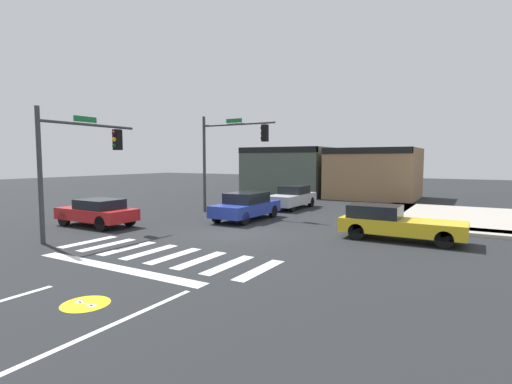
{
  "coord_description": "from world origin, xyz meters",
  "views": [
    {
      "loc": [
        9.48,
        -14.24,
        3.26
      ],
      "look_at": [
        0.41,
        1.31,
        1.76
      ],
      "focal_mm": 27.12,
      "sensor_mm": 36.0,
      "label": 1
    }
  ],
  "objects_px": {
    "traffic_signal_southwest": "(79,152)",
    "car_yellow": "(395,223)",
    "car_red": "(97,212)",
    "car_silver": "(292,197)",
    "traffic_signal_northwest": "(229,147)",
    "car_blue": "(246,206)"
  },
  "relations": [
    {
      "from": "traffic_signal_southwest",
      "to": "car_yellow",
      "type": "bearing_deg",
      "value": -63.22
    },
    {
      "from": "traffic_signal_southwest",
      "to": "car_silver",
      "type": "distance_m",
      "value": 14.03
    },
    {
      "from": "traffic_signal_southwest",
      "to": "car_yellow",
      "type": "relative_size",
      "value": 1.12
    },
    {
      "from": "traffic_signal_southwest",
      "to": "car_blue",
      "type": "distance_m",
      "value": 8.73
    },
    {
      "from": "traffic_signal_southwest",
      "to": "car_silver",
      "type": "relative_size",
      "value": 1.16
    },
    {
      "from": "car_blue",
      "to": "car_yellow",
      "type": "relative_size",
      "value": 0.96
    },
    {
      "from": "traffic_signal_northwest",
      "to": "car_red",
      "type": "distance_m",
      "value": 8.29
    },
    {
      "from": "car_red",
      "to": "car_silver",
      "type": "bearing_deg",
      "value": -115.15
    },
    {
      "from": "car_blue",
      "to": "car_silver",
      "type": "height_order",
      "value": "car_silver"
    },
    {
      "from": "car_blue",
      "to": "car_yellow",
      "type": "distance_m",
      "value": 8.13
    },
    {
      "from": "traffic_signal_northwest",
      "to": "traffic_signal_southwest",
      "type": "distance_m",
      "value": 9.04
    },
    {
      "from": "car_blue",
      "to": "car_silver",
      "type": "distance_m",
      "value": 5.86
    },
    {
      "from": "car_red",
      "to": "car_blue",
      "type": "xyz_separation_m",
      "value": [
        5.28,
        5.4,
        0.06
      ]
    },
    {
      "from": "car_silver",
      "to": "car_yellow",
      "type": "xyz_separation_m",
      "value": [
        7.99,
        -7.3,
        -0.05
      ]
    },
    {
      "from": "car_silver",
      "to": "car_yellow",
      "type": "bearing_deg",
      "value": 47.61
    },
    {
      "from": "car_yellow",
      "to": "traffic_signal_southwest",
      "type": "bearing_deg",
      "value": -153.22
    },
    {
      "from": "traffic_signal_northwest",
      "to": "car_red",
      "type": "relative_size",
      "value": 1.44
    },
    {
      "from": "car_red",
      "to": "car_silver",
      "type": "distance_m",
      "value": 12.43
    },
    {
      "from": "car_yellow",
      "to": "car_silver",
      "type": "bearing_deg",
      "value": 137.61
    },
    {
      "from": "traffic_signal_southwest",
      "to": "car_blue",
      "type": "relative_size",
      "value": 1.17
    },
    {
      "from": "traffic_signal_northwest",
      "to": "traffic_signal_southwest",
      "type": "height_order",
      "value": "traffic_signal_northwest"
    },
    {
      "from": "traffic_signal_southwest",
      "to": "car_red",
      "type": "distance_m",
      "value": 3.83
    }
  ]
}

